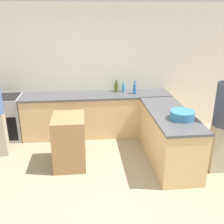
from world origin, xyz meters
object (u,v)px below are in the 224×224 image
object	(u,v)px
range_oven	(5,118)
water_bottle_blue	(135,89)
mixing_bowl	(182,115)
olive_oil_bottle	(116,87)
dish_soap_bottle	(123,88)
island_table	(69,141)

from	to	relation	value
range_oven	water_bottle_blue	size ratio (longest dim) A/B	3.24
mixing_bowl	water_bottle_blue	size ratio (longest dim) A/B	1.36
olive_oil_bottle	mixing_bowl	bearing A→B (deg)	-63.25
water_bottle_blue	dish_soap_bottle	distance (m)	0.28
range_oven	water_bottle_blue	bearing A→B (deg)	-0.99
range_oven	water_bottle_blue	xyz separation A→B (m)	(2.72, -0.05, 0.56)
island_table	olive_oil_bottle	distance (m)	1.77
water_bottle_blue	olive_oil_bottle	bearing A→B (deg)	150.66
range_oven	mixing_bowl	distance (m)	3.59
mixing_bowl	dish_soap_bottle	xyz separation A→B (m)	(-0.70, 1.65, 0.02)
range_oven	island_table	xyz separation A→B (m)	(1.39, -1.21, -0.01)
range_oven	water_bottle_blue	world-z (taller)	water_bottle_blue
range_oven	olive_oil_bottle	xyz separation A→B (m)	(2.36, 0.16, 0.55)
mixing_bowl	dish_soap_bottle	bearing A→B (deg)	112.90
mixing_bowl	water_bottle_blue	xyz separation A→B (m)	(-0.49, 1.48, 0.04)
olive_oil_bottle	dish_soap_bottle	world-z (taller)	olive_oil_bottle
range_oven	mixing_bowl	world-z (taller)	mixing_bowl
olive_oil_bottle	dish_soap_bottle	distance (m)	0.15
mixing_bowl	dish_soap_bottle	size ratio (longest dim) A/B	1.84
range_oven	island_table	size ratio (longest dim) A/B	1.03
island_table	olive_oil_bottle	size ratio (longest dim) A/B	3.51
water_bottle_blue	island_table	bearing A→B (deg)	-138.83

